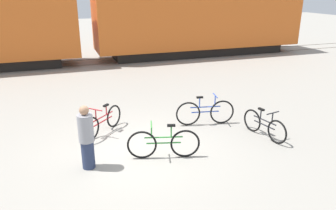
{
  "coord_description": "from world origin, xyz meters",
  "views": [
    {
      "loc": [
        -1.74,
        -7.66,
        4.06
      ],
      "look_at": [
        0.94,
        0.11,
        1.1
      ],
      "focal_mm": 35.0,
      "sensor_mm": 36.0,
      "label": 1
    }
  ],
  "objects_px": {
    "bicycle_maroon": "(103,122)",
    "bicycle_green": "(164,144)",
    "freight_train": "(85,8)",
    "person_in_grey": "(87,138)",
    "bicycle_black": "(264,125)",
    "bicycle_blue": "(205,112)"
  },
  "relations": [
    {
      "from": "bicycle_maroon",
      "to": "person_in_grey",
      "type": "relative_size",
      "value": 0.82
    },
    {
      "from": "bicycle_black",
      "to": "bicycle_green",
      "type": "xyz_separation_m",
      "value": [
        -3.1,
        -0.23,
        0.04
      ]
    },
    {
      "from": "bicycle_blue",
      "to": "bicycle_green",
      "type": "xyz_separation_m",
      "value": [
        -1.89,
        -1.61,
        -0.01
      ]
    },
    {
      "from": "bicycle_green",
      "to": "person_in_grey",
      "type": "relative_size",
      "value": 1.13
    },
    {
      "from": "bicycle_black",
      "to": "person_in_grey",
      "type": "relative_size",
      "value": 1.02
    },
    {
      "from": "bicycle_black",
      "to": "bicycle_green",
      "type": "distance_m",
      "value": 3.11
    },
    {
      "from": "bicycle_maroon",
      "to": "bicycle_blue",
      "type": "height_order",
      "value": "bicycle_blue"
    },
    {
      "from": "freight_train",
      "to": "bicycle_green",
      "type": "bearing_deg",
      "value": -87.39
    },
    {
      "from": "bicycle_green",
      "to": "person_in_grey",
      "type": "distance_m",
      "value": 1.88
    },
    {
      "from": "bicycle_blue",
      "to": "person_in_grey",
      "type": "xyz_separation_m",
      "value": [
        -3.73,
        -1.48,
        0.37
      ]
    },
    {
      "from": "bicycle_black",
      "to": "bicycle_maroon",
      "type": "bearing_deg",
      "value": 157.83
    },
    {
      "from": "bicycle_blue",
      "to": "bicycle_green",
      "type": "height_order",
      "value": "bicycle_blue"
    },
    {
      "from": "bicycle_maroon",
      "to": "bicycle_green",
      "type": "bearing_deg",
      "value": -58.68
    },
    {
      "from": "freight_train",
      "to": "bicycle_black",
      "type": "height_order",
      "value": "freight_train"
    },
    {
      "from": "freight_train",
      "to": "bicycle_black",
      "type": "relative_size",
      "value": 16.62
    },
    {
      "from": "bicycle_blue",
      "to": "bicycle_black",
      "type": "bearing_deg",
      "value": -48.83
    },
    {
      "from": "bicycle_maroon",
      "to": "bicycle_black",
      "type": "xyz_separation_m",
      "value": [
        4.31,
        -1.76,
        -0.01
      ]
    },
    {
      "from": "freight_train",
      "to": "person_in_grey",
      "type": "relative_size",
      "value": 17.01
    },
    {
      "from": "bicycle_maroon",
      "to": "bicycle_green",
      "type": "xyz_separation_m",
      "value": [
        1.21,
        -1.99,
        0.03
      ]
    },
    {
      "from": "bicycle_green",
      "to": "person_in_grey",
      "type": "height_order",
      "value": "person_in_grey"
    },
    {
      "from": "bicycle_maroon",
      "to": "bicycle_black",
      "type": "relative_size",
      "value": 0.81
    },
    {
      "from": "bicycle_black",
      "to": "freight_train",
      "type": "bearing_deg",
      "value": 107.17
    }
  ]
}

